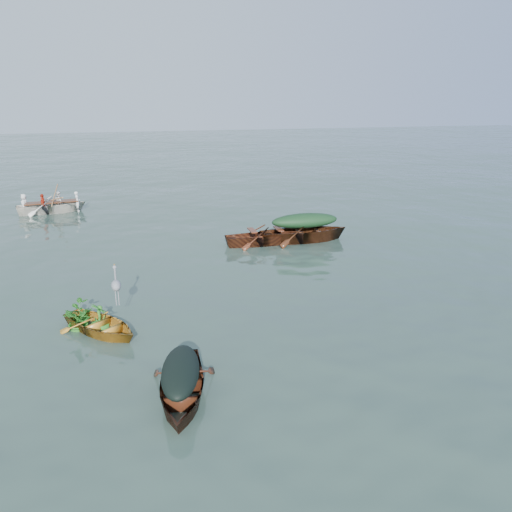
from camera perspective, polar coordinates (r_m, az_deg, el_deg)
The scene contains 13 objects.
ground at distance 11.91m, azimuth 1.13°, elevation -6.85°, with size 140.00×140.00×0.00m, color #354B40.
yellow_dinghy at distance 11.63m, azimuth -17.25°, elevation -8.34°, with size 1.13×2.62×0.67m, color #BF8B25.
dark_covered_boat at distance 9.04m, azimuth -8.47°, elevation -15.67°, with size 1.17×3.14×0.75m, color #461A10.
green_tarp_boat at distance 18.05m, azimuth 5.53°, elevation 1.69°, with size 1.39×4.47×1.05m, color #42250F.
open_wooden_boat at distance 17.61m, azimuth 1.07°, elevation 1.36°, with size 1.23×3.94×0.89m, color brown.
rowed_boat at distance 24.29m, azimuth -22.22°, elevation 4.60°, with size 1.23×4.10×0.97m, color white.
dark_tarp_cover at distance 8.74m, azimuth -8.64°, elevation -12.52°, with size 0.64×1.73×0.40m, color black.
green_tarp_cover at distance 17.85m, azimuth 5.60°, elevation 4.11°, with size 0.76×2.46×0.52m, color #14311A.
thwart_benches at distance 17.49m, azimuth 1.08°, elevation 2.83°, with size 0.74×1.97×0.04m, color #542313, non-canonical shape.
heron at distance 11.66m, azimuth -15.64°, elevation -3.86°, with size 0.28×0.40×0.92m, color gray, non-canonical shape.
dinghy_weeds at distance 11.80m, azimuth -19.09°, elevation -4.76°, with size 0.70×0.90×0.60m, color #226019.
rowers at distance 24.13m, azimuth -22.46°, elevation 6.59°, with size 1.11×2.87×0.76m, color silver.
oars at distance 24.19m, azimuth -22.37°, elevation 5.78°, with size 2.60×0.60×0.06m, color #A76E3F, non-canonical shape.
Camera 1 is at (-3.28, -10.33, 4.94)m, focal length 35.00 mm.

